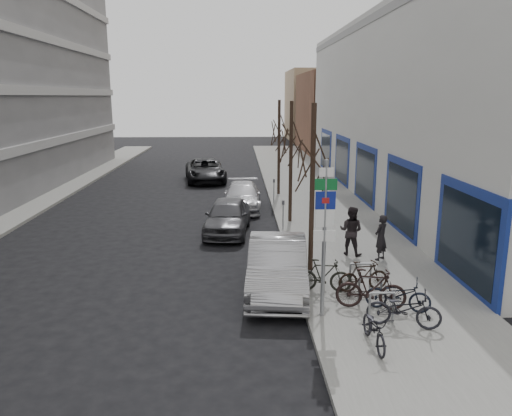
{
  "coord_description": "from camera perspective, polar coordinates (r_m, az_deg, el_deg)",
  "views": [
    {
      "loc": [
        0.26,
        -11.93,
        5.7
      ],
      "look_at": [
        0.86,
        4.52,
        2.0
      ],
      "focal_mm": 35.0,
      "sensor_mm": 36.0,
      "label": 1
    }
  ],
  "objects": [
    {
      "name": "bike_near_right",
      "position": [
        13.72,
        13.01,
        -8.96
      ],
      "size": [
        1.95,
        0.91,
        1.14
      ],
      "primitive_type": "imported",
      "rotation": [
        0.0,
        0.0,
        1.38
      ],
      "color": "black",
      "rests_on": "sidewalk_east"
    },
    {
      "name": "bike_near_left",
      "position": [
        11.86,
        13.41,
        -13.01
      ],
      "size": [
        0.54,
        1.59,
        0.96
      ],
      "primitive_type": "imported",
      "rotation": [
        0.0,
        0.0,
        0.04
      ],
      "color": "black",
      "rests_on": "sidewalk_east"
    },
    {
      "name": "bike_far_inner",
      "position": [
        14.89,
        12.18,
        -7.57
      ],
      "size": [
        1.61,
        0.75,
        0.94
      ],
      "primitive_type": "imported",
      "rotation": [
        0.0,
        0.0,
        1.77
      ],
      "color": "black",
      "rests_on": "sidewalk_east"
    },
    {
      "name": "highway_sign_pole",
      "position": [
        12.53,
        7.83,
        -2.44
      ],
      "size": [
        0.55,
        0.1,
        4.2
      ],
      "color": "gray",
      "rests_on": "ground"
    },
    {
      "name": "parked_car_mid",
      "position": [
        21.14,
        -3.27,
        -0.92
      ],
      "size": [
        2.15,
        4.48,
        1.47
      ],
      "primitive_type": "imported",
      "rotation": [
        0.0,
        0.0,
        -0.1
      ],
      "color": "#49494E",
      "rests_on": "ground"
    },
    {
      "name": "parked_car_front",
      "position": [
        14.86,
        2.45,
        -6.61
      ],
      "size": [
        2.07,
        4.95,
        1.59
      ],
      "primitive_type": "imported",
      "rotation": [
        0.0,
        0.0,
        -0.08
      ],
      "color": "#98989D",
      "rests_on": "ground"
    },
    {
      "name": "tree_mid",
      "position": [
        22.11,
        4.05,
        8.5
      ],
      "size": [
        1.8,
        1.8,
        5.5
      ],
      "color": "black",
      "rests_on": "ground"
    },
    {
      "name": "sidewalk_east",
      "position": [
        23.03,
        8.6,
        -1.61
      ],
      "size": [
        5.0,
        70.0,
        0.15
      ],
      "primitive_type": "cube",
      "color": "slate",
      "rests_on": "ground"
    },
    {
      "name": "bike_mid_inner",
      "position": [
        14.66,
        7.72,
        -7.6
      ],
      "size": [
        1.7,
        0.74,
        1.0
      ],
      "primitive_type": "imported",
      "rotation": [
        0.0,
        0.0,
        1.42
      ],
      "color": "black",
      "rests_on": "sidewalk_east"
    },
    {
      "name": "meter_back",
      "position": [
        26.43,
        2.06,
        2.24
      ],
      "size": [
        0.1,
        0.08,
        1.27
      ],
      "color": "gray",
      "rests_on": "sidewalk_east"
    },
    {
      "name": "tan_building_far",
      "position": [
        68.23,
        9.3,
        11.51
      ],
      "size": [
        13.0,
        12.0,
        9.0
      ],
      "primitive_type": "cube",
      "color": "#937A5B",
      "rests_on": "ground"
    },
    {
      "name": "meter_mid",
      "position": [
        21.06,
        3.12,
        -0.47
      ],
      "size": [
        0.1,
        0.08,
        1.27
      ],
      "color": "gray",
      "rests_on": "sidewalk_east"
    },
    {
      "name": "pedestrian_near",
      "position": [
        17.71,
        14.09,
        -3.29
      ],
      "size": [
        0.68,
        0.68,
        1.59
      ],
      "primitive_type": "imported",
      "rotation": [
        0.0,
        0.0,
        3.9
      ],
      "color": "black",
      "rests_on": "sidewalk_east"
    },
    {
      "name": "tree_near",
      "position": [
        15.68,
        6.56,
        6.75
      ],
      "size": [
        1.8,
        1.8,
        5.5
      ],
      "color": "black",
      "rests_on": "ground"
    },
    {
      "name": "parked_car_back",
      "position": [
        25.58,
        -1.58,
        1.34
      ],
      "size": [
        2.02,
        4.69,
        1.35
      ],
      "primitive_type": "imported",
      "rotation": [
        0.0,
        0.0,
        -0.03
      ],
      "color": "#B5B5BB",
      "rests_on": "ground"
    },
    {
      "name": "meter_front",
      "position": [
        15.79,
        4.91,
        -5.01
      ],
      "size": [
        0.1,
        0.08,
        1.27
      ],
      "color": "gray",
      "rests_on": "sidewalk_east"
    },
    {
      "name": "tree_far",
      "position": [
        28.57,
        2.66,
        9.46
      ],
      "size": [
        1.8,
        1.8,
        5.5
      ],
      "color": "black",
      "rests_on": "ground"
    },
    {
      "name": "ground",
      "position": [
        13.22,
        -3.08,
        -12.89
      ],
      "size": [
        120.0,
        120.0,
        0.0
      ],
      "primitive_type": "plane",
      "color": "black",
      "rests_on": "ground"
    },
    {
      "name": "bike_mid_curb",
      "position": [
        13.83,
        15.95,
        -9.19
      ],
      "size": [
        1.77,
        1.06,
        1.03
      ],
      "primitive_type": "imported",
      "rotation": [
        0.0,
        0.0,
        1.23
      ],
      "color": "black",
      "rests_on": "sidewalk_east"
    },
    {
      "name": "bike_far_curb",
      "position": [
        12.92,
        16.56,
        -10.67
      ],
      "size": [
        1.88,
        1.04,
        1.1
      ],
      "primitive_type": "imported",
      "rotation": [
        0.0,
        0.0,
        1.27
      ],
      "color": "black",
      "rests_on": "sidewalk_east"
    },
    {
      "name": "lane_car",
      "position": [
        34.2,
        -5.82,
        4.31
      ],
      "size": [
        3.24,
        5.77,
        1.52
      ],
      "primitive_type": "imported",
      "rotation": [
        0.0,
        0.0,
        0.13
      ],
      "color": "black",
      "rests_on": "ground"
    },
    {
      "name": "pedestrian_far",
      "position": [
        18.03,
        10.81,
        -2.54
      ],
      "size": [
        0.79,
        0.71,
        1.78
      ],
      "primitive_type": "imported",
      "rotation": [
        0.0,
        0.0,
        2.62
      ],
      "color": "black",
      "rests_on": "sidewalk_east"
    },
    {
      "name": "brick_building_far",
      "position": [
        53.49,
        11.91,
        10.59
      ],
      "size": [
        12.0,
        14.0,
        8.0
      ],
      "primitive_type": "cube",
      "color": "brown",
      "rests_on": "ground"
    },
    {
      "name": "bike_rack",
      "position": [
        13.96,
        12.91,
        -8.84
      ],
      "size": [
        0.66,
        2.26,
        0.83
      ],
      "color": "gray",
      "rests_on": "sidewalk_east"
    }
  ]
}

